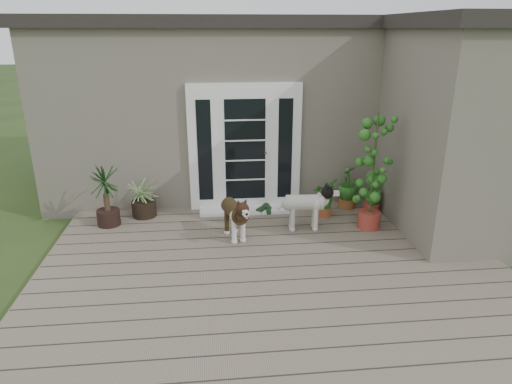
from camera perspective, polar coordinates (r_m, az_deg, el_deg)
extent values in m
cube|color=#6B5B4C|center=(6.11, 2.27, -9.95)|extent=(6.20, 4.60, 0.12)
cube|color=#665E54|center=(9.65, -1.19, 10.66)|extent=(7.40, 4.00, 3.10)
cube|color=#2D2826|center=(9.52, -1.27, 20.51)|extent=(7.60, 4.20, 0.20)
cube|color=#665E54|center=(7.49, 23.84, 6.28)|extent=(1.60, 2.40, 3.10)
cube|color=#2D2826|center=(7.33, 25.72, 18.87)|extent=(1.80, 2.60, 0.20)
cube|color=white|center=(7.70, -1.39, 5.59)|extent=(1.90, 0.14, 2.15)
cube|color=white|center=(7.84, -1.21, -2.23)|extent=(1.60, 0.40, 0.05)
imported|color=#2A5E1B|center=(7.65, 8.62, -1.04)|extent=(0.59, 0.59, 0.55)
imported|color=#2E621C|center=(7.95, 14.38, -0.77)|extent=(0.47, 0.47, 0.51)
imported|color=#25661D|center=(8.07, 11.44, 0.19)|extent=(0.57, 0.57, 0.63)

